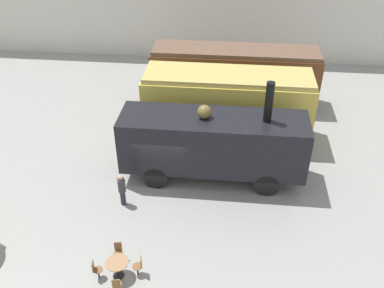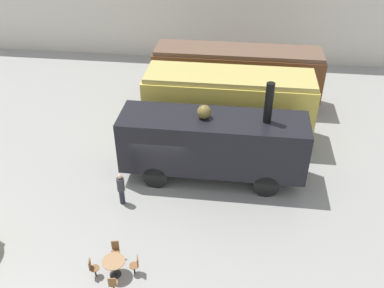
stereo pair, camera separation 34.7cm
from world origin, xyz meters
TOP-DOWN VIEW (x-y plane):
  - ground_plane at (0.00, 0.00)m, footprint 80.00×80.00m
  - backdrop_wall at (0.00, 15.43)m, footprint 44.00×0.15m
  - passenger_coach_wooden at (3.24, 8.35)m, footprint 10.14×2.47m
  - passenger_coach_vintage at (2.93, 4.30)m, footprint 8.91×2.71m
  - steam_locomotive at (2.41, 0.62)m, footprint 8.65×2.44m
  - cafe_table_near at (-0.71, -5.80)m, footprint 0.86×0.86m
  - cafe_chair_0 at (0.08, -5.63)m, footprint 0.38×0.36m
  - cafe_chair_1 at (-0.87, -5.01)m, footprint 0.36×0.38m
  - cafe_chair_2 at (-1.49, -5.97)m, footprint 0.38×0.36m
  - cafe_chair_3 at (-0.54, -6.58)m, footprint 0.36×0.38m
  - visitor_person at (-1.47, -1.82)m, footprint 0.34×0.34m

SIDE VIEW (x-z plane):
  - ground_plane at x=0.00m, z-range 0.00..0.00m
  - cafe_chair_0 at x=0.08m, z-range 0.07..0.94m
  - cafe_chair_1 at x=-0.87m, z-range 0.07..0.94m
  - cafe_chair_2 at x=-1.49m, z-range 0.07..0.94m
  - cafe_chair_3 at x=-0.54m, z-range 0.07..0.94m
  - cafe_table_near at x=-0.71m, z-range 0.22..0.97m
  - visitor_person at x=-1.47m, z-range 0.07..1.71m
  - steam_locomotive at x=2.41m, z-range -0.57..4.67m
  - passenger_coach_wooden at x=3.24m, z-range 0.40..4.05m
  - passenger_coach_vintage at x=2.93m, z-range 0.34..4.23m
  - backdrop_wall at x=0.00m, z-range 0.00..9.00m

